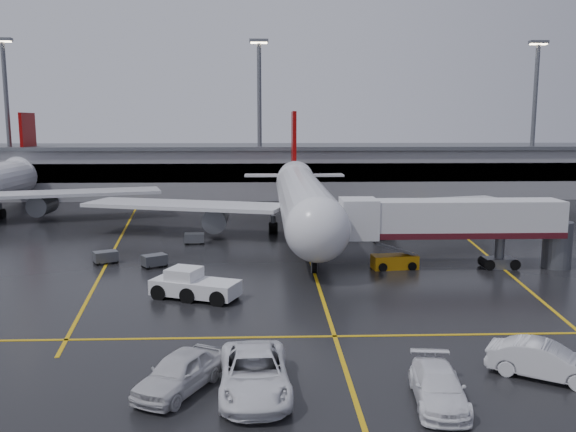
{
  "coord_description": "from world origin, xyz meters",
  "views": [
    {
      "loc": [
        -3.94,
        -54.99,
        12.33
      ],
      "look_at": [
        -2.0,
        -2.0,
        4.0
      ],
      "focal_mm": 37.0,
      "sensor_mm": 36.0,
      "label": 1
    }
  ],
  "objects": [
    {
      "name": "ground",
      "position": [
        0.0,
        0.0,
        0.0
      ],
      "size": [
        220.0,
        220.0,
        0.0
      ],
      "primitive_type": "plane",
      "color": "black",
      "rests_on": "ground"
    },
    {
      "name": "apron_line_centre",
      "position": [
        0.0,
        0.0,
        0.01
      ],
      "size": [
        0.25,
        90.0,
        0.02
      ],
      "primitive_type": "cube",
      "color": "gold",
      "rests_on": "ground"
    },
    {
      "name": "apron_line_stop",
      "position": [
        0.0,
        -22.0,
        0.01
      ],
      "size": [
        60.0,
        0.25,
        0.02
      ],
      "primitive_type": "cube",
      "color": "gold",
      "rests_on": "ground"
    },
    {
      "name": "apron_line_left",
      "position": [
        -20.0,
        10.0,
        0.01
      ],
      "size": [
        9.99,
        69.35,
        0.02
      ],
      "primitive_type": "cube",
      "rotation": [
        0.0,
        0.0,
        0.14
      ],
      "color": "gold",
      "rests_on": "ground"
    },
    {
      "name": "apron_line_right",
      "position": [
        18.0,
        10.0,
        0.01
      ],
      "size": [
        7.57,
        69.64,
        0.02
      ],
      "primitive_type": "cube",
      "rotation": [
        0.0,
        0.0,
        -0.1
      ],
      "color": "gold",
      "rests_on": "ground"
    },
    {
      "name": "terminal",
      "position": [
        0.0,
        47.93,
        4.32
      ],
      "size": [
        122.0,
        19.0,
        8.6
      ],
      "color": "gray",
      "rests_on": "ground"
    },
    {
      "name": "light_mast_left",
      "position": [
        -45.0,
        42.0,
        14.47
      ],
      "size": [
        3.0,
        1.2,
        25.45
      ],
      "color": "#595B60",
      "rests_on": "ground"
    },
    {
      "name": "light_mast_mid",
      "position": [
        -5.0,
        42.0,
        14.47
      ],
      "size": [
        3.0,
        1.2,
        25.45
      ],
      "color": "#595B60",
      "rests_on": "ground"
    },
    {
      "name": "light_mast_right",
      "position": [
        40.0,
        42.0,
        14.47
      ],
      "size": [
        3.0,
        1.2,
        25.45
      ],
      "color": "#595B60",
      "rests_on": "ground"
    },
    {
      "name": "main_airliner",
      "position": [
        0.0,
        9.7,
        4.21
      ],
      "size": [
        48.8,
        45.6,
        14.1
      ],
      "color": "silver",
      "rests_on": "ground"
    },
    {
      "name": "jet_bridge",
      "position": [
        11.87,
        -6.0,
        3.93
      ],
      "size": [
        19.9,
        3.4,
        6.05
      ],
      "color": "silver",
      "rests_on": "ground"
    },
    {
      "name": "pushback_tractor",
      "position": [
        -9.19,
        -13.94,
        0.88
      ],
      "size": [
        6.68,
        4.59,
        2.22
      ],
      "color": "silver",
      "rests_on": "ground"
    },
    {
      "name": "belt_loader",
      "position": [
        7.0,
        -5.84,
        0.6
      ],
      "size": [
        4.0,
        2.16,
        2.44
      ],
      "color": "orange",
      "rests_on": "ground"
    },
    {
      "name": "service_van_a",
      "position": [
        -4.54,
        -29.16,
        0.95
      ],
      "size": [
        3.49,
        7.0,
        1.9
      ],
      "primitive_type": "imported",
      "rotation": [
        0.0,
        0.0,
        0.05
      ],
      "color": "white",
      "rests_on": "ground"
    },
    {
      "name": "service_van_b",
      "position": [
        3.63,
        -30.47,
        0.78
      ],
      "size": [
        2.76,
        5.56,
        1.55
      ],
      "primitive_type": "imported",
      "rotation": [
        0.0,
        0.0,
        -0.11
      ],
      "color": "white",
      "rests_on": "ground"
    },
    {
      "name": "service_van_c",
      "position": [
        9.59,
        -28.03,
        0.88
      ],
      "size": [
        5.54,
        4.45,
        1.77
      ],
      "primitive_type": "imported",
      "rotation": [
        0.0,
        0.0,
        1.01
      ],
      "color": "silver",
      "rests_on": "ground"
    },
    {
      "name": "service_van_d",
      "position": [
        -8.03,
        -28.82,
        0.91
      ],
      "size": [
        4.31,
        5.75,
        1.82
      ],
      "primitive_type": "imported",
      "rotation": [
        0.0,
        0.0,
        -0.46
      ],
      "color": "silver",
      "rests_on": "ground"
    },
    {
      "name": "baggage_cart_a",
      "position": [
        -13.64,
        -4.68,
        0.63
      ],
      "size": [
        2.39,
        2.17,
        1.12
      ],
      "color": "#595B60",
      "rests_on": "ground"
    },
    {
      "name": "baggage_cart_b",
      "position": [
        -18.23,
        -3.11,
        0.63
      ],
      "size": [
        2.38,
        2.09,
        1.12
      ],
      "color": "#595B60",
      "rests_on": "ground"
    },
    {
      "name": "baggage_cart_c",
      "position": [
        -11.4,
        5.3,
        0.63
      ],
      "size": [
        2.1,
        1.46,
        1.12
      ],
      "color": "#595B60",
      "rests_on": "ground"
    }
  ]
}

